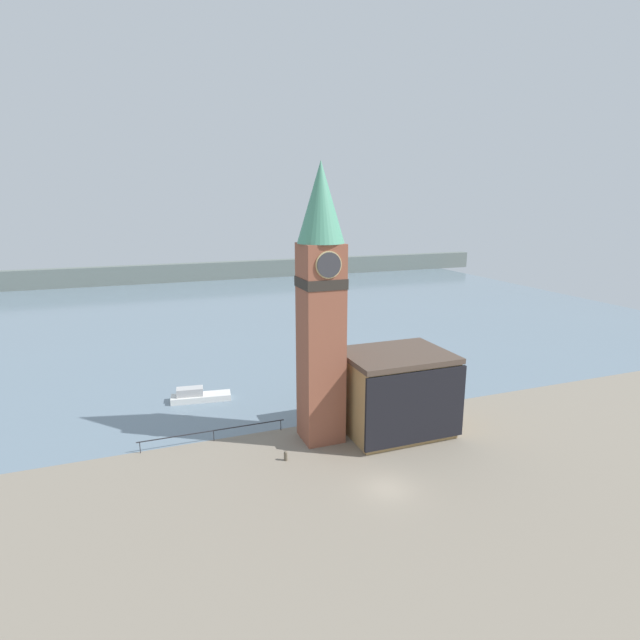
% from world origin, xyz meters
% --- Properties ---
extents(ground_plane, '(160.00, 160.00, 0.00)m').
position_xyz_m(ground_plane, '(0.00, 0.00, 0.00)').
color(ground_plane, gray).
extents(water, '(160.00, 120.00, 0.00)m').
position_xyz_m(water, '(0.00, 72.94, -0.00)').
color(water, slate).
rests_on(water, ground_plane).
extents(far_shoreline, '(180.00, 3.00, 5.00)m').
position_xyz_m(far_shoreline, '(0.00, 112.94, 2.50)').
color(far_shoreline, slate).
rests_on(far_shoreline, water).
extents(pier_railing, '(13.55, 0.08, 1.09)m').
position_xyz_m(pier_railing, '(-11.40, 12.69, 0.97)').
color(pier_railing, '#232328').
rests_on(pier_railing, ground_plane).
extents(clock_tower, '(4.12, 4.12, 25.13)m').
position_xyz_m(clock_tower, '(-1.83, 9.84, 13.38)').
color(clock_tower, brown).
rests_on(clock_tower, ground_plane).
extents(pier_building, '(10.01, 7.94, 7.87)m').
position_xyz_m(pier_building, '(5.45, 8.78, 3.95)').
color(pier_building, '#A88451').
rests_on(pier_building, ground_plane).
extents(boat_near, '(6.72, 2.77, 1.58)m').
position_xyz_m(boat_near, '(-11.53, 23.15, 0.57)').
color(boat_near, silver).
rests_on(boat_near, water).
extents(mooring_bollard_near, '(0.31, 0.31, 0.85)m').
position_xyz_m(mooring_bollard_near, '(-6.18, 6.91, 0.46)').
color(mooring_bollard_near, brown).
rests_on(mooring_bollard_near, ground_plane).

